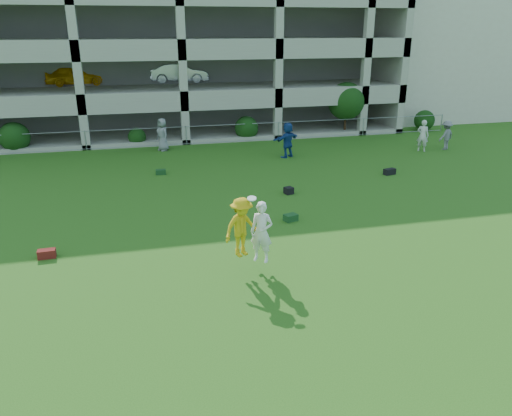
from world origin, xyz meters
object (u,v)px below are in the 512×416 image
object	(u,v)px
frisbee_contest	(247,229)
parking_garage	(169,40)
bystander_d	(288,140)
bystander_c	(162,135)
bystander_f	(446,135)
crate_d	(289,191)
bystander_e	(423,136)
stucco_building	(439,51)

from	to	relation	value
frisbee_contest	parking_garage	xyz separation A→B (m)	(0.15, 26.41, 4.59)
bystander_d	parking_garage	size ratio (longest dim) A/B	0.07
bystander_c	parking_garage	size ratio (longest dim) A/B	0.06
bystander_c	frisbee_contest	world-z (taller)	frisbee_contest
bystander_d	bystander_f	distance (m)	9.82
bystander_d	parking_garage	world-z (taller)	parking_garage
parking_garage	crate_d	bearing A→B (deg)	-80.36
bystander_e	parking_garage	xyz separation A→B (m)	(-13.41, 13.73, 5.08)
stucco_building	bystander_e	xyz separation A→B (m)	(-9.60, -14.03, -4.06)
bystander_e	bystander_d	bearing A→B (deg)	38.58
bystander_c	bystander_f	xyz separation A→B (m)	(16.54, -3.83, -0.10)
bystander_c	parking_garage	xyz separation A→B (m)	(1.51, 9.84, 5.05)
bystander_c	bystander_f	world-z (taller)	bystander_c
crate_d	stucco_building	bearing A→B (deg)	45.20
stucco_building	bystander_e	distance (m)	17.48
bystander_c	bystander_d	distance (m)	7.52
bystander_c	crate_d	size ratio (longest dim) A/B	5.50
bystander_e	parking_garage	distance (m)	19.86
bystander_d	crate_d	bearing A→B (deg)	45.19
bystander_d	frisbee_contest	distance (m)	14.28
stucco_building	frisbee_contest	xyz separation A→B (m)	(-23.16, -26.71, -3.58)
stucco_building	parking_garage	size ratio (longest dim) A/B	0.53
bystander_e	crate_d	size ratio (longest dim) A/B	5.35
bystander_d	bystander_e	bearing A→B (deg)	148.07
stucco_building	crate_d	distance (m)	28.37
bystander_c	bystander_e	size ratio (longest dim) A/B	1.03
bystander_f	parking_garage	distance (m)	20.96
frisbee_contest	crate_d	bearing A→B (deg)	63.27
stucco_building	frisbee_contest	bearing A→B (deg)	-130.93
frisbee_contest	parking_garage	bearing A→B (deg)	89.68
bystander_e	bystander_f	size ratio (longest dim) A/B	1.08
stucco_building	bystander_f	size ratio (longest dim) A/B	9.25
stucco_building	bystander_c	bearing A→B (deg)	-157.53
crate_d	frisbee_contest	distance (m)	7.81
bystander_e	bystander_f	distance (m)	1.62
bystander_e	bystander_c	bearing A→B (deg)	27.83
bystander_e	crate_d	world-z (taller)	bystander_e
crate_d	parking_garage	distance (m)	20.66
parking_garage	bystander_f	bearing A→B (deg)	-42.29
stucco_building	frisbee_contest	distance (m)	35.53
bystander_c	crate_d	world-z (taller)	bystander_c
parking_garage	stucco_building	bearing A→B (deg)	0.75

